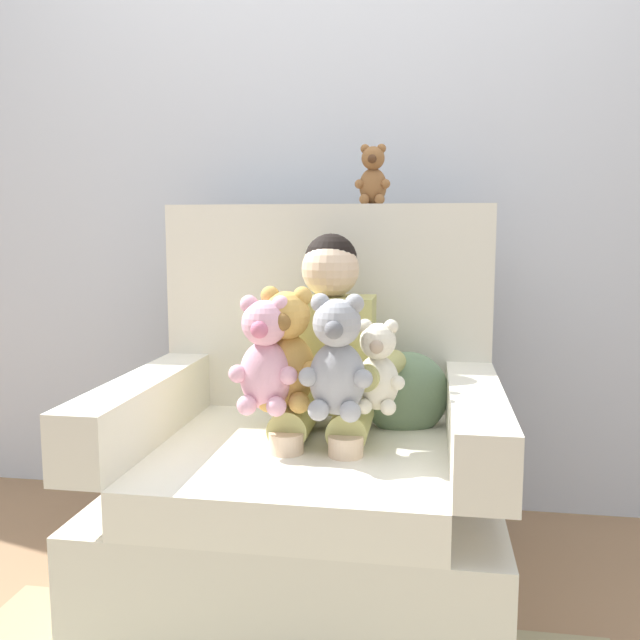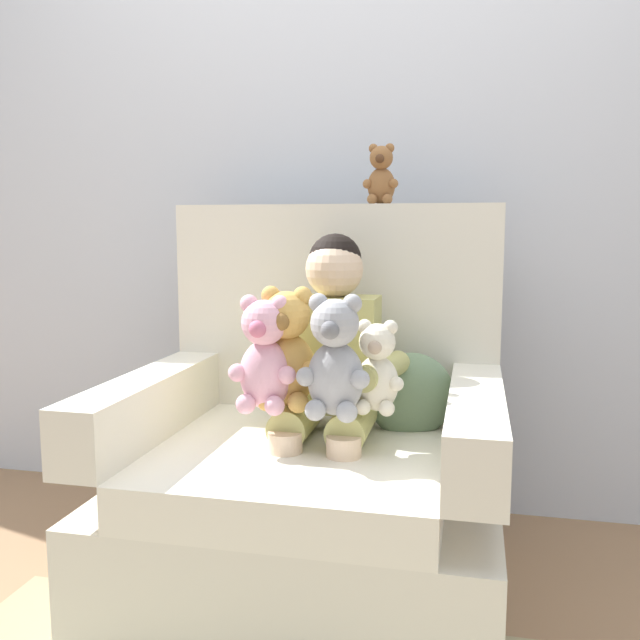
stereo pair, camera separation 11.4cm
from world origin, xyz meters
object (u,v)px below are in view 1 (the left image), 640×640
Objects in this scene: plush_pink at (265,358)px; plush_brown_on_backrest at (373,176)px; seated_child at (327,362)px; plush_grey at (337,360)px; throw_pillow at (406,394)px; plush_honey at (287,352)px; armchair at (311,469)px; plush_cream at (378,369)px.

plush_pink is 0.74m from plush_brown_on_backrest.
plush_brown_on_backrest is (0.24, 0.49, 0.50)m from plush_pink.
seated_child is 0.21m from plush_grey.
plush_grey reaches higher than throw_pillow.
armchair is at bearing 62.49° from plush_honey.
plush_cream is at bearing -0.38° from plush_pink.
plush_grey is at bearing -126.69° from plush_cream.
plush_brown_on_backrest is at bearing 120.35° from throw_pillow.
plush_grey is at bearing -61.17° from armchair.
armchair reaches higher than throw_pillow.
seated_child reaches higher than plush_grey.
plush_grey reaches higher than plush_pink.
seated_child is at bearing -156.65° from throw_pillow.
plush_brown_on_backrest reaches higher than plush_cream.
plush_honey is at bearing 178.57° from plush_grey.
seated_child is at bearing 43.06° from plush_pink.
plush_pink is at bearing -163.61° from plush_grey.
plush_pink is at bearing -119.11° from armchair.
throw_pillow is at bearing 27.51° from seated_child.
seated_child reaches higher than throw_pillow.
seated_child is 3.32× the size of plush_cream.
seated_child is at bearing 49.02° from plush_honey.
armchair is at bearing -118.54° from plush_brown_on_backrest.
armchair is 0.42m from plush_grey.
armchair is 0.36m from throw_pillow.
throw_pillow is at bearing 27.83° from plush_pink.
plush_cream is (0.10, 0.07, -0.03)m from plush_grey.
plush_honey is 0.07m from plush_pink.
seated_child is at bearing 18.51° from armchair.
armchair is 0.39m from plush_honey.
throw_pillow is at bearing 28.59° from plush_honey.
plush_honey is 1.03× the size of plush_grey.
seated_child is 0.27m from throw_pillow.
armchair is at bearing 141.21° from plush_grey.
armchair is 3.46× the size of plush_grey.
plush_honey is at bearing -160.14° from plush_cream.
armchair is 4.48× the size of plush_cream.
armchair reaches higher than plush_cream.
armchair is 4.28× the size of throw_pillow.
plush_brown_on_backrest reaches higher than throw_pillow.
plush_grey is 1.30× the size of plush_cream.
plush_pink is (-0.20, 0.02, -0.00)m from plush_grey.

